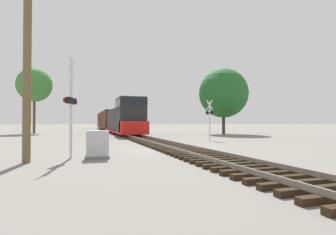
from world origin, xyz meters
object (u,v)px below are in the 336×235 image
at_px(crossing_signal_near, 70,102).
at_px(crossing_signal_far, 210,115).
at_px(tree_far_right, 223,93).
at_px(tree_mid_background, 34,85).
at_px(relay_cabinet, 97,145).
at_px(utility_pole, 27,63).
at_px(freight_train, 112,120).

bearing_deg(crossing_signal_near, crossing_signal_far, 146.12).
relative_size(crossing_signal_far, tree_far_right, 0.40).
height_order(crossing_signal_far, tree_far_right, tree_far_right).
relative_size(crossing_signal_near, tree_mid_background, 0.49).
distance_m(relay_cabinet, utility_pole, 4.41).
bearing_deg(crossing_signal_near, relay_cabinet, 90.79).
xyz_separation_m(freight_train, relay_cabinet, (-4.65, -38.15, -1.41)).
bearing_deg(tree_far_right, utility_pole, -135.68).
distance_m(freight_train, crossing_signal_far, 29.69).
relative_size(tree_far_right, tree_mid_background, 0.93).
height_order(tree_far_right, tree_mid_background, tree_mid_background).
bearing_deg(relay_cabinet, crossing_signal_near, 161.73).
distance_m(freight_train, relay_cabinet, 38.46).
relative_size(relay_cabinet, tree_mid_background, 0.13).
height_order(crossing_signal_near, crossing_signal_far, crossing_signal_near).
xyz_separation_m(freight_train, utility_pole, (-7.42, -38.60, 2.00)).
relative_size(freight_train, crossing_signal_far, 12.96).
bearing_deg(relay_cabinet, tree_far_right, 47.82).
relative_size(crossing_signal_far, utility_pole, 0.47).
distance_m(utility_pole, tree_mid_background, 31.52).
height_order(freight_train, tree_mid_background, tree_mid_background).
distance_m(freight_train, tree_mid_background, 15.16).
xyz_separation_m(crossing_signal_near, tree_far_right, (18.97, 19.27, 3.07)).
height_order(crossing_signal_near, relay_cabinet, crossing_signal_near).
height_order(utility_pole, tree_far_right, tree_far_right).
relative_size(crossing_signal_near, relay_cabinet, 3.76).
height_order(crossing_signal_far, utility_pole, utility_pole).
xyz_separation_m(crossing_signal_far, tree_mid_background, (-17.69, 21.58, 4.90)).
bearing_deg(tree_mid_background, relay_cabinet, -76.32).
xyz_separation_m(utility_pole, tree_mid_background, (-4.67, 31.02, 3.12)).
distance_m(relay_cabinet, tree_far_right, 27.00).
relative_size(crossing_signal_far, relay_cabinet, 2.92).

